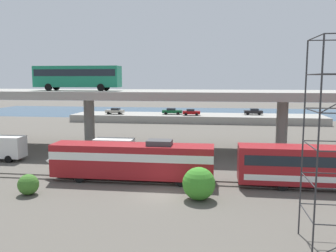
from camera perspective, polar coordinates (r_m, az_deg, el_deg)
ground_plane at (r=31.85m, az=-1.25°, el=-10.92°), size 260.00×260.00×0.00m
rail_strip_near at (r=34.94m, az=-0.40°, el=-9.14°), size 110.00×0.12×0.12m
rail_strip_far at (r=36.29m, az=-0.08°, el=-8.51°), size 110.00×0.12×0.12m
train_locomotive at (r=35.88m, az=-6.94°, el=-5.23°), size 17.07×3.04×4.18m
highway_overpass at (r=50.13m, az=2.29°, el=4.77°), size 96.00×12.34×8.43m
transit_bus_on_overpass at (r=51.68m, az=-14.19°, el=7.75°), size 12.00×2.68×3.40m
service_truck_west at (r=43.34m, az=-9.68°, el=-3.83°), size 6.80×2.46×3.04m
pier_parking_lot at (r=85.48m, az=4.48°, el=1.28°), size 58.74×10.34×1.68m
parked_car_0 at (r=83.12m, az=3.73°, el=2.22°), size 4.00×1.89×1.50m
parked_car_1 at (r=86.79m, az=13.43°, el=2.26°), size 4.24×1.98×1.50m
parked_car_2 at (r=85.33m, az=0.64°, el=2.38°), size 4.66×1.84×1.50m
parked_car_3 at (r=86.80m, az=-8.43°, el=2.38°), size 4.31×1.96×1.50m
harbor_water at (r=108.42m, az=5.17°, el=2.14°), size 140.00×36.00×0.01m
shrub_left at (r=33.98m, az=-21.33°, el=-8.66°), size 1.82×1.82×1.82m
shrub_right at (r=30.44m, az=4.92°, el=-9.10°), size 2.76×2.76×2.76m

